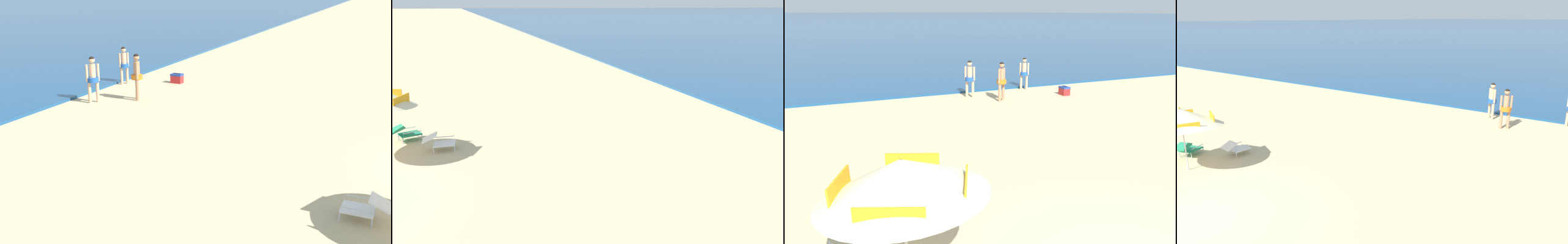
% 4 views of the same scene
% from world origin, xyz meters
% --- Properties ---
extents(ocean_water, '(800.00, 800.00, 0.10)m').
position_xyz_m(ocean_water, '(0.00, 413.88, 0.05)').
color(ocean_water, navy).
rests_on(ocean_water, ground).
extents(beach_umbrella_striped_main, '(3.39, 3.39, 2.05)m').
position_xyz_m(beach_umbrella_striped_main, '(-3.01, 1.45, 1.69)').
color(beach_umbrella_striped_main, silver).
rests_on(beach_umbrella_striped_main, ground).
extents(lounge_chair_under_umbrella, '(0.61, 0.91, 0.51)m').
position_xyz_m(lounge_chair_under_umbrella, '(-2.90, 3.09, 0.28)').
color(lounge_chair_under_umbrella, white).
rests_on(lounge_chair_under_umbrella, ground).
extents(person_standing_near_shore, '(0.43, 0.39, 1.60)m').
position_xyz_m(person_standing_near_shore, '(5.77, 13.58, 0.92)').
color(person_standing_near_shore, '#D8A87F').
rests_on(person_standing_near_shore, ground).
extents(person_standing_beside, '(0.45, 0.42, 1.72)m').
position_xyz_m(person_standing_beside, '(3.56, 11.67, 1.00)').
color(person_standing_beside, tan).
rests_on(person_standing_beside, ground).
extents(person_wading_in, '(0.41, 0.41, 1.69)m').
position_xyz_m(person_wading_in, '(2.56, 12.92, 0.98)').
color(person_wading_in, '#D8A87F').
rests_on(person_wading_in, ground).
extents(cooler_box, '(0.36, 0.50, 0.43)m').
position_xyz_m(cooler_box, '(6.85, 11.60, 0.20)').
color(cooler_box, red).
rests_on(cooler_box, ground).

